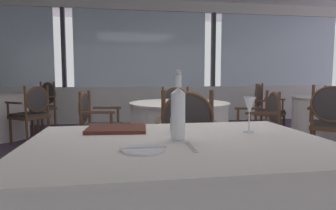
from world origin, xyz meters
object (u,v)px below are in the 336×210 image
(water_tumbler, at_px, (176,125))
(dining_chair_2_1, at_px, (330,117))
(water_bottle, at_px, (178,111))
(dining_chair_0_0, at_px, (186,136))
(dining_chair_0_3, at_px, (95,121))
(dining_chair_1_0, at_px, (33,110))
(menu_book, at_px, (117,129))
(dining_chair_2_3, at_px, (336,105))
(side_plate, at_px, (143,149))
(dining_chair_1_1, at_px, (43,102))
(wine_glass, at_px, (249,106))
(dining_chair_2_0, at_px, (265,106))
(dining_chair_0_1, at_px, (263,121))
(dining_chair_0_2, at_px, (176,111))

(water_tumbler, height_order, dining_chair_2_1, dining_chair_2_1)
(water_bottle, height_order, dining_chair_0_0, water_bottle)
(dining_chair_0_3, xyz_separation_m, dining_chair_1_0, (-1.08, 1.24, 0.02))
(menu_book, bearing_deg, dining_chair_2_3, 42.88)
(dining_chair_0_3, distance_m, dining_chair_2_1, 2.98)
(side_plate, bearing_deg, dining_chair_1_1, 108.30)
(menu_book, relative_size, dining_chair_2_1, 0.34)
(side_plate, relative_size, wine_glass, 0.94)
(wine_glass, distance_m, dining_chair_0_3, 2.39)
(water_bottle, distance_m, dining_chair_2_3, 5.15)
(dining_chair_2_0, xyz_separation_m, dining_chair_2_1, (0.11, -1.50, 0.00))
(water_tumbler, xyz_separation_m, dining_chair_1_1, (-1.88, 4.60, -0.23))
(wine_glass, xyz_separation_m, dining_chair_0_1, (1.03, 1.83, -0.39))
(wine_glass, xyz_separation_m, dining_chair_1_1, (-2.27, 4.70, -0.34))
(dining_chair_2_1, distance_m, dining_chair_2_3, 2.12)
(dining_chair_0_2, height_order, dining_chair_2_3, dining_chair_0_2)
(dining_chair_0_1, height_order, dining_chair_0_2, dining_chair_0_2)
(dining_chair_1_0, bearing_deg, dining_chair_2_0, -143.42)
(wine_glass, relative_size, dining_chair_0_1, 0.22)
(dining_chair_0_3, bearing_deg, dining_chair_1_1, 123.97)
(wine_glass, height_order, dining_chair_1_0, wine_glass)
(water_bottle, relative_size, dining_chair_1_1, 0.35)
(menu_book, height_order, dining_chair_2_1, dining_chair_2_1)
(water_tumbler, distance_m, dining_chair_2_1, 2.90)
(side_plate, height_order, dining_chair_1_1, dining_chair_1_1)
(dining_chair_1_0, relative_size, dining_chair_2_3, 1.04)
(dining_chair_0_2, height_order, dining_chair_2_1, dining_chair_2_1)
(dining_chair_0_1, bearing_deg, menu_book, 51.16)
(side_plate, relative_size, dining_chair_0_1, 0.21)
(wine_glass, distance_m, dining_chair_2_0, 3.79)
(dining_chair_2_0, bearing_deg, side_plate, -83.37)
(dining_chair_0_0, height_order, dining_chair_1_0, dining_chair_0_0)
(dining_chair_0_0, distance_m, dining_chair_1_0, 3.11)
(dining_chair_0_1, distance_m, dining_chair_2_0, 1.67)
(dining_chair_1_1, distance_m, dining_chair_2_0, 4.34)
(side_plate, xyz_separation_m, dining_chair_1_0, (-1.48, 3.67, -0.22))
(water_bottle, distance_m, dining_chair_1_0, 3.87)
(dining_chair_0_0, xyz_separation_m, dining_chair_1_0, (-1.96, 2.42, -0.01))
(dining_chair_0_3, bearing_deg, menu_book, -73.31)
(dining_chair_0_1, distance_m, dining_chair_0_2, 1.47)
(water_bottle, bearing_deg, menu_book, 137.27)
(dining_chair_0_2, height_order, dining_chair_2_0, dining_chair_2_0)
(dining_chair_0_1, distance_m, dining_chair_2_1, 0.91)
(wine_glass, bearing_deg, dining_chair_2_0, 60.91)
(dining_chair_0_1, height_order, dining_chair_1_1, dining_chair_1_1)
(dining_chair_0_2, bearing_deg, water_bottle, -2.34)
(wine_glass, height_order, dining_chair_0_1, wine_glass)
(side_plate, height_order, dining_chair_2_0, dining_chair_2_0)
(side_plate, bearing_deg, wine_glass, 26.26)
(side_plate, xyz_separation_m, water_tumbler, (0.22, 0.40, 0.03))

